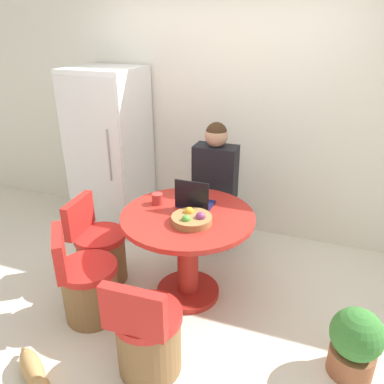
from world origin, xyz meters
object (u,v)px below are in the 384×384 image
(chair_left_side, at_px, (100,253))
(laptop, at_px, (194,200))
(chair_near_left_corner, at_px, (88,287))
(fruit_bowl, at_px, (192,219))
(chair_near_camera, at_px, (148,338))
(person_seated, at_px, (216,183))
(cat, at_px, (33,370))
(dining_table, at_px, (188,241))
(potted_plant, at_px, (355,342))
(refrigerator, at_px, (111,151))

(chair_left_side, height_order, laptop, laptop)
(chair_near_left_corner, xyz_separation_m, fruit_bowl, (0.72, 0.40, 0.54))
(chair_left_side, relative_size, chair_near_camera, 1.00)
(chair_near_camera, relative_size, person_seated, 0.58)
(cat, bearing_deg, dining_table, 93.45)
(dining_table, distance_m, cat, 1.40)
(fruit_bowl, bearing_deg, potted_plant, -11.95)
(chair_left_side, bearing_deg, person_seated, -50.03)
(person_seated, bearing_deg, dining_table, 89.31)
(chair_near_camera, xyz_separation_m, fruit_bowl, (0.05, 0.70, 0.54))
(refrigerator, height_order, person_seated, refrigerator)
(chair_near_camera, bearing_deg, dining_table, -90.00)
(chair_near_left_corner, distance_m, fruit_bowl, 0.98)
(person_seated, xyz_separation_m, cat, (-0.65, -1.92, -0.66))
(potted_plant, bearing_deg, chair_near_left_corner, -175.95)
(laptop, bearing_deg, person_seated, -90.55)
(fruit_bowl, distance_m, potted_plant, 1.37)
(chair_left_side, bearing_deg, dining_table, -90.00)
(refrigerator, xyz_separation_m, chair_near_camera, (1.28, -1.74, -0.60))
(laptop, distance_m, potted_plant, 1.52)
(cat, bearing_deg, chair_left_side, 131.53)
(cat, bearing_deg, refrigerator, 138.58)
(dining_table, bearing_deg, laptop, 88.74)
(person_seated, bearing_deg, cat, 71.36)
(chair_near_camera, relative_size, fruit_bowl, 2.54)
(potted_plant, bearing_deg, cat, -157.98)
(cat, bearing_deg, fruit_bowl, 87.71)
(chair_near_left_corner, distance_m, chair_left_side, 0.48)
(chair_left_side, height_order, person_seated, person_seated)
(refrigerator, height_order, dining_table, refrigerator)
(potted_plant, bearing_deg, refrigerator, 153.10)
(refrigerator, bearing_deg, potted_plant, -26.90)
(chair_near_left_corner, height_order, person_seated, person_seated)
(chair_near_camera, bearing_deg, cat, 25.02)
(chair_near_left_corner, bearing_deg, fruit_bowl, -99.98)
(cat, relative_size, potted_plant, 0.86)
(cat, distance_m, potted_plant, 2.10)
(dining_table, xyz_separation_m, chair_near_camera, (0.03, -0.82, -0.26))
(dining_table, height_order, fruit_bowl, fruit_bowl)
(dining_table, bearing_deg, fruit_bowl, -56.17)
(laptop, bearing_deg, potted_plant, 158.17)
(chair_near_left_corner, relative_size, potted_plant, 1.56)
(chair_near_camera, distance_m, laptop, 1.12)
(refrigerator, bearing_deg, chair_near_camera, -53.61)
(refrigerator, height_order, cat, refrigerator)
(dining_table, distance_m, chair_left_side, 0.86)
(laptop, xyz_separation_m, cat, (-0.64, -1.31, -0.75))
(chair_left_side, distance_m, potted_plant, 2.15)
(chair_near_left_corner, bearing_deg, potted_plant, -124.87)
(dining_table, relative_size, chair_near_left_corner, 1.36)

